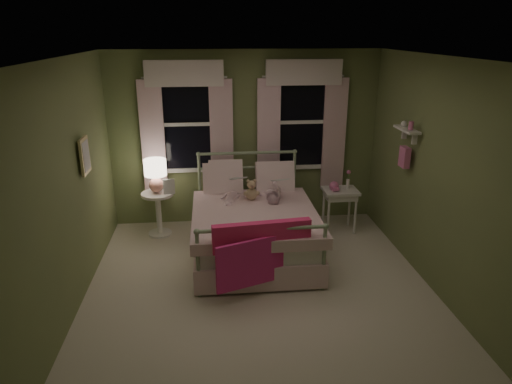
{
  "coord_description": "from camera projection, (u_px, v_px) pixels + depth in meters",
  "views": [
    {
      "loc": [
        -0.51,
        -4.61,
        2.86
      ],
      "look_at": [
        0.01,
        0.57,
        1.0
      ],
      "focal_mm": 32.0,
      "sensor_mm": 36.0,
      "label": 1
    }
  ],
  "objects": [
    {
      "name": "child_right",
      "position": [
        271.0,
        175.0,
        6.28
      ],
      "size": [
        0.4,
        0.32,
        0.79
      ],
      "primitive_type": "imported",
      "rotation": [
        0.0,
        0.0,
        3.08
      ],
      "color": "#F7D1DD",
      "rests_on": "bed"
    },
    {
      "name": "bed",
      "position": [
        253.0,
        228.0,
        6.05
      ],
      "size": [
        1.58,
        2.04,
        1.18
      ],
      "color": "white",
      "rests_on": "ground"
    },
    {
      "name": "nightstand_left",
      "position": [
        158.0,
        208.0,
        6.61
      ],
      "size": [
        0.46,
        0.46,
        0.65
      ],
      "color": "white",
      "rests_on": "ground"
    },
    {
      "name": "wall_shelf",
      "position": [
        406.0,
        144.0,
        5.65
      ],
      "size": [
        0.15,
        0.5,
        0.6
      ],
      "color": "white",
      "rests_on": "room_shell"
    },
    {
      "name": "bud_vase",
      "position": [
        348.0,
        179.0,
        6.67
      ],
      "size": [
        0.06,
        0.06,
        0.28
      ],
      "color": "white",
      "rests_on": "nightstand_right"
    },
    {
      "name": "window_left",
      "position": [
        187.0,
        120.0,
        6.6
      ],
      "size": [
        1.34,
        0.13,
        1.96
      ],
      "color": "black",
      "rests_on": "room_shell"
    },
    {
      "name": "book_nightstand",
      "position": [
        164.0,
        194.0,
        6.46
      ],
      "size": [
        0.18,
        0.23,
        0.02
      ],
      "primitive_type": "imported",
      "rotation": [
        0.0,
        0.0,
        0.07
      ],
      "color": "beige",
      "rests_on": "nightstand_left"
    },
    {
      "name": "pink_throw",
      "position": [
        262.0,
        246.0,
        5.02
      ],
      "size": [
        1.1,
        0.42,
        0.71
      ],
      "color": "#E92D69",
      "rests_on": "bed"
    },
    {
      "name": "window_right",
      "position": [
        302.0,
        118.0,
        6.76
      ],
      "size": [
        1.34,
        0.13,
        1.96
      ],
      "color": "black",
      "rests_on": "room_shell"
    },
    {
      "name": "table_lamp",
      "position": [
        156.0,
        173.0,
        6.43
      ],
      "size": [
        0.31,
        0.31,
        0.48
      ],
      "color": "#E79889",
      "rests_on": "nightstand_left"
    },
    {
      "name": "pink_toy",
      "position": [
        334.0,
        186.0,
        6.62
      ],
      "size": [
        0.14,
        0.19,
        0.14
      ],
      "color": "pink",
      "rests_on": "nightstand_right"
    },
    {
      "name": "teddy_bear",
      "position": [
        251.0,
        191.0,
        6.17
      ],
      "size": [
        0.22,
        0.18,
        0.3
      ],
      "color": "tan",
      "rests_on": "bed"
    },
    {
      "name": "room_shell",
      "position": [
        260.0,
        183.0,
        4.89
      ],
      "size": [
        4.2,
        4.2,
        4.2
      ],
      "color": "beige",
      "rests_on": "ground"
    },
    {
      "name": "framed_picture",
      "position": [
        85.0,
        156.0,
        5.2
      ],
      "size": [
        0.03,
        0.32,
        0.42
      ],
      "color": "beige",
      "rests_on": "room_shell"
    },
    {
      "name": "nightstand_right",
      "position": [
        340.0,
        196.0,
        6.69
      ],
      "size": [
        0.5,
        0.4,
        0.64
      ],
      "color": "white",
      "rests_on": "ground"
    },
    {
      "name": "child_left",
      "position": [
        230.0,
        177.0,
        6.23
      ],
      "size": [
        0.3,
        0.22,
        0.76
      ],
      "primitive_type": "imported",
      "rotation": [
        0.0,
        0.0,
        2.98
      ],
      "color": "#F7D1DD",
      "rests_on": "bed"
    },
    {
      "name": "book_right",
      "position": [
        273.0,
        184.0,
        6.06
      ],
      "size": [
        0.21,
        0.14,
        0.26
      ],
      "primitive_type": "imported",
      "rotation": [
        1.22,
        0.0,
        0.13
      ],
      "color": "beige",
      "rests_on": "child_right"
    },
    {
      "name": "book_left",
      "position": [
        231.0,
        182.0,
        6.0
      ],
      "size": [
        0.21,
        0.14,
        0.26
      ],
      "primitive_type": "imported",
      "rotation": [
        1.22,
        0.0,
        0.14
      ],
      "color": "beige",
      "rests_on": "child_left"
    }
  ]
}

